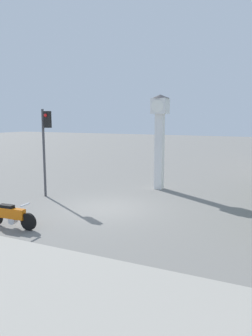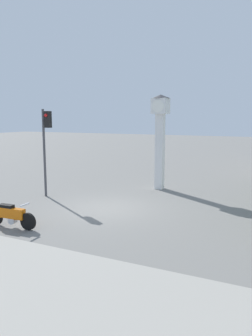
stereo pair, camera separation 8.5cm
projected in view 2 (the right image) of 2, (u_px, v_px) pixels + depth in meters
The scene contains 4 objects.
ground_plane at pixel (107, 208), 14.34m from camera, with size 120.00×120.00×0.00m, color slate.
motorcycle at pixel (11, 215), 11.80m from camera, with size 2.12×0.46×0.93m.
clock_tower at pixel (160, 128), 17.81m from camera, with size 1.00×1.00×5.16m.
traffic_light at pixel (46, 137), 16.09m from camera, with size 0.50×0.35×4.35m.
Camera 2 is at (6.78, -12.16, 3.94)m, focal length 35.00 mm.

